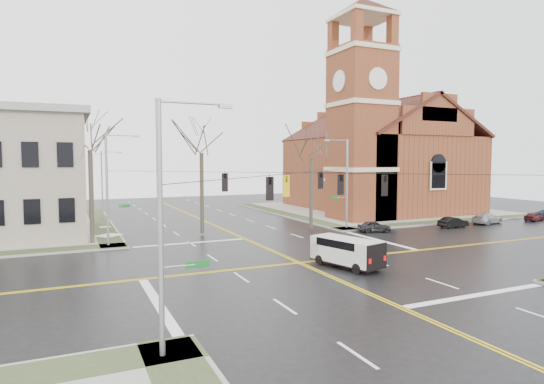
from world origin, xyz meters
name	(u,v)px	position (x,y,z in m)	size (l,w,h in m)	color
ground	(299,263)	(0.00, 0.00, 0.00)	(120.00, 120.00, 0.00)	black
sidewalks	(299,262)	(0.00, 0.00, 0.08)	(80.00, 80.00, 0.17)	gray
road_markings	(299,263)	(0.00, 0.00, 0.01)	(100.00, 100.00, 0.01)	gold
church	(374,150)	(24.76, 24.78, 8.43)	(24.28, 27.48, 27.50)	brown
signal_pole_ne	(346,181)	(11.32, 11.50, 4.95)	(2.75, 0.22, 9.00)	gray
signal_pole_nw	(109,186)	(-11.32, 11.50, 4.95)	(2.75, 0.22, 9.00)	gray
signal_pole_sw	(165,221)	(-11.32, -11.50, 4.95)	(2.75, 0.22, 9.00)	gray
span_wires	(300,173)	(0.00, 0.00, 6.20)	(23.02, 23.02, 0.03)	black
traffic_signals	(304,184)	(0.00, -0.67, 5.45)	(8.21, 8.26, 1.30)	black
streetlight_north_a	(103,183)	(-10.65, 28.00, 4.47)	(2.30, 0.20, 8.00)	gray
streetlight_north_b	(94,177)	(-10.65, 48.00, 4.47)	(2.30, 0.20, 8.00)	gray
cargo_van	(344,250)	(2.19, -2.21, 1.12)	(3.16, 5.31, 1.90)	white
parked_car_a	(374,227)	(12.96, 8.84, 0.55)	(1.30, 3.24, 1.10)	black
parked_car_b	(453,222)	(22.37, 7.90, 0.56)	(1.18, 3.39, 1.12)	black
parked_car_c	(487,218)	(28.06, 8.53, 0.61)	(1.71, 4.20, 1.22)	#A5A5A7
parked_car_d	(534,216)	(35.05, 7.97, 0.53)	(1.25, 3.11, 1.06)	#401216
tree_nw_far	(90,144)	(-12.63, 13.21, 8.42)	(4.00, 4.00, 11.63)	#322920
tree_nw_near	(201,147)	(-2.89, 14.20, 8.25)	(4.00, 4.00, 11.39)	#322920
tree_ne	(311,153)	(8.03, 12.73, 7.74)	(4.00, 4.00, 10.68)	#322920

